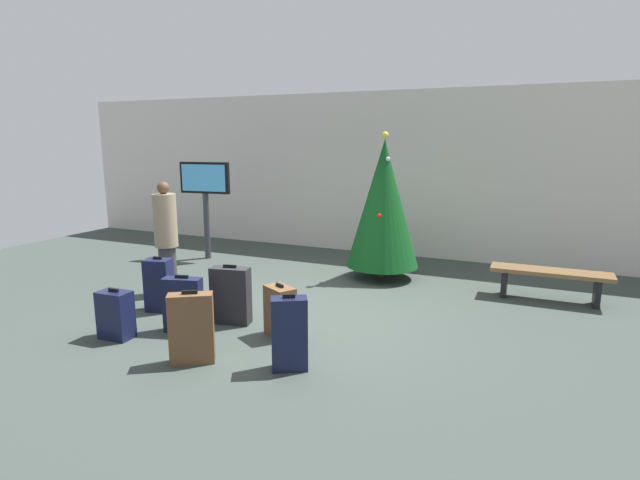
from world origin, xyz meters
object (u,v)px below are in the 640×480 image
object	(u,v)px
suitcase_0	(159,285)
suitcase_2	(191,328)
suitcase_1	(183,305)
suitcase_6	(231,295)
holiday_tree	(383,204)
suitcase_5	(289,334)
waiting_bench	(550,277)
suitcase_3	(280,312)
traveller_0	(166,236)
suitcase_4	(116,315)
flight_info_kiosk	(205,190)

from	to	relation	value
suitcase_0	suitcase_2	xyz separation A→B (m)	(1.52, -1.20, 0.01)
suitcase_1	suitcase_2	size ratio (longest dim) A/B	0.90
suitcase_1	suitcase_6	xyz separation A→B (m)	(0.38, 0.50, 0.03)
holiday_tree	suitcase_5	xyz separation A→B (m)	(0.17, -3.88, -0.93)
suitcase_6	suitcase_2	bearing A→B (deg)	-76.12
suitcase_5	waiting_bench	bearing A→B (deg)	55.44
suitcase_3	suitcase_1	bearing A→B (deg)	-163.25
suitcase_6	suitcase_5	bearing A→B (deg)	-33.88
suitcase_2	suitcase_1	bearing A→B (deg)	134.41
traveller_0	suitcase_0	world-z (taller)	traveller_0
suitcase_2	suitcase_6	world-z (taller)	suitcase_2
suitcase_4	traveller_0	bearing A→B (deg)	110.50
waiting_bench	suitcase_3	bearing A→B (deg)	-136.48
waiting_bench	suitcase_4	xyz separation A→B (m)	(-4.88, -3.79, -0.07)
holiday_tree	flight_info_kiosk	distance (m)	3.75
suitcase_1	suitcase_3	world-z (taller)	suitcase_1
traveller_0	suitcase_3	bearing A→B (deg)	-18.51
flight_info_kiosk	suitcase_1	world-z (taller)	flight_info_kiosk
suitcase_2	suitcase_6	distance (m)	1.23
suitcase_1	suitcase_5	distance (m)	1.78
waiting_bench	suitcase_2	size ratio (longest dim) A/B	2.08
flight_info_kiosk	suitcase_5	bearing A→B (deg)	-44.60
holiday_tree	flight_info_kiosk	size ratio (longest dim) A/B	1.29
suitcase_1	suitcase_6	bearing A→B (deg)	52.32
waiting_bench	suitcase_0	world-z (taller)	suitcase_0
traveller_0	suitcase_2	distance (m)	2.75
traveller_0	suitcase_3	size ratio (longest dim) A/B	2.63
holiday_tree	flight_info_kiosk	bearing A→B (deg)	-179.88
suitcase_0	suitcase_6	bearing A→B (deg)	-0.40
suitcase_5	traveller_0	bearing A→B (deg)	151.98
suitcase_1	suitcase_4	world-z (taller)	suitcase_1
traveller_0	suitcase_5	distance (m)	3.42
suitcase_0	suitcase_1	bearing A→B (deg)	-31.10
waiting_bench	suitcase_1	size ratio (longest dim) A/B	2.30
suitcase_0	suitcase_5	distance (m)	2.73
suitcase_4	suitcase_2	bearing A→B (deg)	-7.72
waiting_bench	suitcase_0	distance (m)	5.80
holiday_tree	suitcase_2	xyz separation A→B (m)	(-0.88, -4.16, -0.94)
flight_info_kiosk	suitcase_5	distance (m)	5.60
suitcase_3	suitcase_6	size ratio (longest dim) A/B	0.85
waiting_bench	traveller_0	bearing A→B (deg)	-159.27
flight_info_kiosk	waiting_bench	distance (m)	6.54
suitcase_4	suitcase_5	world-z (taller)	suitcase_5
flight_info_kiosk	traveller_0	size ratio (longest dim) A/B	1.11
suitcase_3	suitcase_2	bearing A→B (deg)	-116.30
suitcase_0	suitcase_5	size ratio (longest dim) A/B	0.95
traveller_0	suitcase_6	xyz separation A→B (m)	(1.64, -0.68, -0.56)
suitcase_0	suitcase_2	world-z (taller)	suitcase_2
suitcase_2	suitcase_5	distance (m)	1.09
traveller_0	suitcase_1	bearing A→B (deg)	-43.31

